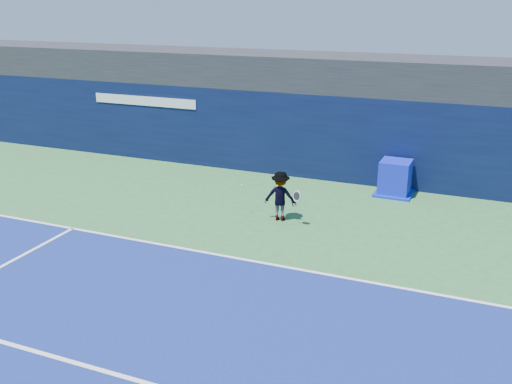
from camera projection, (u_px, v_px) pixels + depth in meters
ground at (174, 317)px, 11.53m from camera, size 80.00×80.00×0.00m
baseline at (235, 258)px, 14.15m from camera, size 24.00×0.10×0.01m
service_line at (115, 374)px, 9.78m from camera, size 24.00×0.10×0.01m
stadium_band at (332, 72)px, 20.43m from camera, size 36.00×3.00×1.20m
back_wall_assembly at (322, 135)px, 20.23m from camera, size 36.00×1.03×3.00m
equipment_cart at (395, 179)px, 18.60m from camera, size 1.22×1.22×1.14m
tennis_player at (280, 196)px, 16.38m from camera, size 1.23×0.71×1.46m
tennis_ball at (242, 185)px, 16.78m from camera, size 0.06×0.06×0.06m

